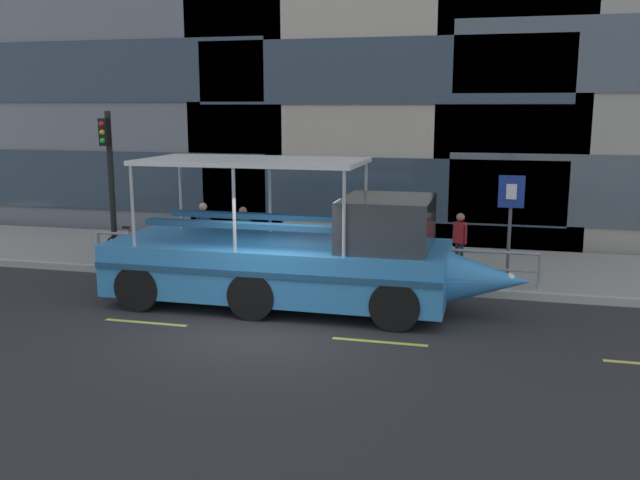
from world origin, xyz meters
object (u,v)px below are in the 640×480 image
(leaned_bicycle, at_px, (134,248))
(pedestrian_mid_left, at_px, (340,227))
(pedestrian_mid_right, at_px, (243,230))
(pedestrian_near_bow, at_px, (460,237))
(pedestrian_near_stern, at_px, (204,225))
(traffic_light_pole, at_px, (109,171))
(parking_sign, at_px, (510,210))
(duck_tour_boat, at_px, (301,259))

(leaned_bicycle, xyz_separation_m, pedestrian_mid_left, (5.46, 1.05, 0.64))
(pedestrian_mid_left, distance_m, pedestrian_mid_right, 2.56)
(pedestrian_mid_right, bearing_deg, leaned_bicycle, -170.01)
(pedestrian_near_bow, height_order, pedestrian_mid_left, pedestrian_mid_left)
(leaned_bicycle, bearing_deg, pedestrian_near_stern, 22.83)
(traffic_light_pole, bearing_deg, pedestrian_mid_left, 8.16)
(leaned_bicycle, height_order, pedestrian_mid_right, pedestrian_mid_right)
(pedestrian_mid_left, relative_size, pedestrian_near_stern, 1.07)
(pedestrian_mid_right, bearing_deg, pedestrian_near_bow, 3.92)
(pedestrian_near_bow, relative_size, pedestrian_mid_left, 0.90)
(traffic_light_pole, relative_size, pedestrian_mid_left, 2.40)
(pedestrian_near_bow, distance_m, pedestrian_near_stern, 6.86)
(pedestrian_mid_left, bearing_deg, pedestrian_mid_right, -168.16)
(traffic_light_pole, distance_m, parking_sign, 10.51)
(pedestrian_near_bow, bearing_deg, pedestrian_near_stern, -178.51)
(pedestrian_near_stern, bearing_deg, pedestrian_mid_left, 4.87)
(pedestrian_mid_left, bearing_deg, duck_tour_boat, -91.59)
(parking_sign, bearing_deg, pedestrian_near_bow, 151.00)
(pedestrian_mid_right, xyz_separation_m, pedestrian_near_stern, (-1.23, 0.21, 0.03))
(parking_sign, height_order, duck_tour_boat, duck_tour_boat)
(pedestrian_mid_right, distance_m, pedestrian_near_stern, 1.24)
(parking_sign, xyz_separation_m, pedestrian_near_bow, (-1.18, 0.66, -0.82))
(parking_sign, height_order, pedestrian_mid_right, parking_sign)
(leaned_bicycle, bearing_deg, duck_tour_boat, -24.08)
(pedestrian_near_stern, bearing_deg, leaned_bicycle, -157.17)
(pedestrian_near_bow, relative_size, pedestrian_near_stern, 0.96)
(duck_tour_boat, bearing_deg, pedestrian_mid_left, 88.41)
(pedestrian_near_bow, bearing_deg, pedestrian_mid_right, -176.08)
(leaned_bicycle, height_order, pedestrian_near_stern, pedestrian_near_stern)
(traffic_light_pole, bearing_deg, leaned_bicycle, -12.69)
(leaned_bicycle, height_order, duck_tour_boat, duck_tour_boat)
(pedestrian_mid_left, bearing_deg, pedestrian_near_stern, -175.13)
(duck_tour_boat, bearing_deg, leaned_bicycle, 155.92)
(leaned_bicycle, bearing_deg, pedestrian_mid_left, 10.84)
(pedestrian_near_stern, bearing_deg, duck_tour_boat, -40.67)
(parking_sign, bearing_deg, pedestrian_near_stern, 176.61)
(duck_tour_boat, relative_size, pedestrian_near_stern, 5.85)
(duck_tour_boat, xyz_separation_m, pedestrian_near_stern, (-3.64, 3.13, 0.06))
(duck_tour_boat, height_order, pedestrian_mid_left, duck_tour_boat)
(parking_sign, xyz_separation_m, pedestrian_mid_right, (-6.82, 0.27, -0.81))
(leaned_bicycle, distance_m, pedestrian_near_bow, 8.66)
(pedestrian_mid_left, relative_size, pedestrian_mid_right, 1.10)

